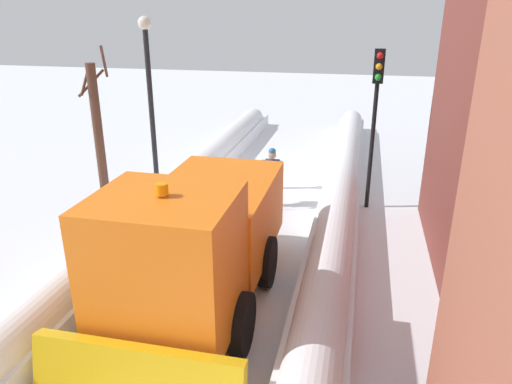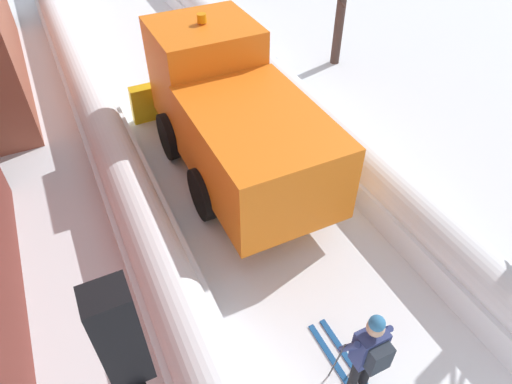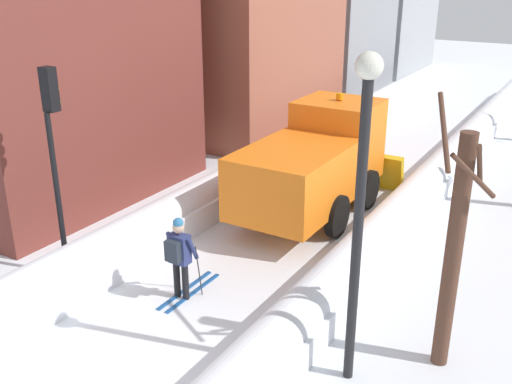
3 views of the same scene
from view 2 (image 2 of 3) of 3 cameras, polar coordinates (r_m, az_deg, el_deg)
ground_plane at (r=11.93m, az=-6.56°, el=7.94°), size 80.00×80.00×0.00m
snowbank_left at (r=11.27m, az=-18.28°, el=6.67°), size 1.10×36.00×1.11m
snowbank_right at (r=12.54m, az=3.80°, el=12.33°), size 1.10×36.00×1.01m
plow_truck at (r=9.72m, az=-3.20°, el=9.85°), size 3.20×5.98×3.12m
skier at (r=6.63m, az=13.94°, el=-18.98°), size 0.62×1.80×1.81m
bare_tree_mid at (r=14.64m, az=10.61°, el=21.64°), size 1.14×0.97×3.20m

